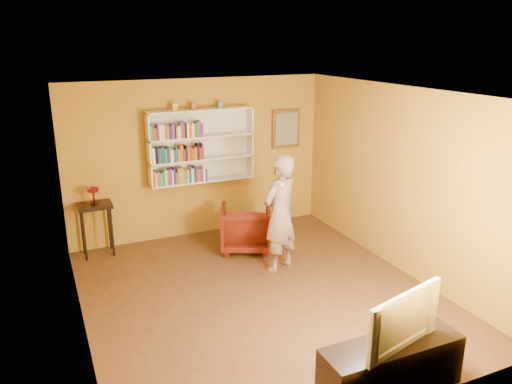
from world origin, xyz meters
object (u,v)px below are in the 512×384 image
(console_table, at_px, (95,213))
(ruby_lustre, at_px, (93,191))
(person, at_px, (280,214))
(tv_cabinet, at_px, (391,366))
(armchair, at_px, (246,228))
(television, at_px, (395,316))
(bookshelf, at_px, (200,145))

(console_table, relative_size, ruby_lustre, 3.01)
(person, distance_m, tv_cabinet, 2.93)
(armchair, distance_m, person, 1.03)
(tv_cabinet, height_order, television, television)
(bookshelf, relative_size, ruby_lustre, 6.36)
(person, bearing_deg, bookshelf, -96.47)
(armchair, bearing_deg, person, 124.17)
(console_table, xyz_separation_m, armchair, (2.24, -0.76, -0.34))
(bookshelf, relative_size, console_table, 2.11)
(bookshelf, bearing_deg, person, -71.57)
(armchair, distance_m, television, 3.76)
(ruby_lustre, distance_m, television, 5.01)
(bookshelf, height_order, console_table, bookshelf)
(bookshelf, relative_size, television, 1.78)
(bookshelf, xyz_separation_m, armchair, (0.43, -0.92, -1.22))
(person, bearing_deg, tv_cabinet, 60.79)
(armchair, bearing_deg, television, 112.68)
(bookshelf, bearing_deg, television, -85.25)
(bookshelf, height_order, television, bookshelf)
(console_table, height_order, ruby_lustre, ruby_lustre)
(person, height_order, television, person)
(tv_cabinet, distance_m, television, 0.55)
(console_table, xyz_separation_m, ruby_lustre, (-0.00, 0.00, 0.35))
(console_table, bearing_deg, television, -64.03)
(armchair, xyz_separation_m, television, (-0.05, -3.74, 0.44))
(armchair, bearing_deg, tv_cabinet, 112.68)
(bookshelf, height_order, armchair, bookshelf)
(ruby_lustre, relative_size, person, 0.16)
(bookshelf, xyz_separation_m, television, (0.39, -4.66, -0.78))
(bookshelf, height_order, person, bookshelf)
(bookshelf, bearing_deg, console_table, -174.95)
(ruby_lustre, height_order, person, person)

